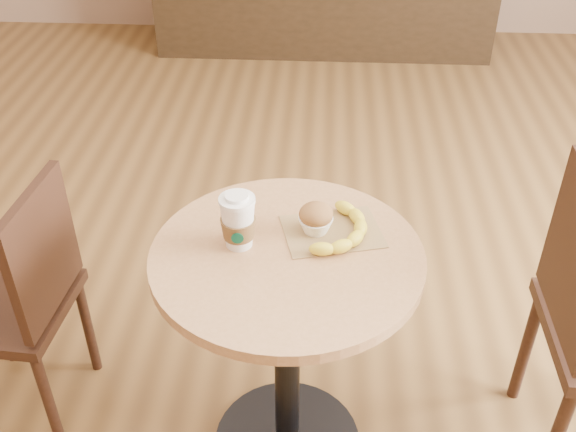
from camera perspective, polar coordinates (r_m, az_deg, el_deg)
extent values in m
plane|color=brown|center=(2.23, 1.46, -16.93)|extent=(7.00, 7.00, 0.00)
cylinder|color=black|center=(1.89, -0.07, -12.03)|extent=(0.07, 0.07, 0.72)
cylinder|color=#B38152|center=(1.64, -0.08, -3.52)|extent=(0.67, 0.67, 0.03)
cube|color=black|center=(2.15, -22.75, -7.11)|extent=(0.38, 0.38, 0.04)
cylinder|color=black|center=(2.32, -16.62, -8.81)|extent=(0.03, 0.03, 0.40)
cylinder|color=black|center=(2.14, -19.67, -14.38)|extent=(0.03, 0.03, 0.40)
cube|color=black|center=(1.94, -20.10, -2.88)|extent=(0.05, 0.34, 0.38)
cylinder|color=black|center=(2.25, 19.57, -10.28)|extent=(0.04, 0.04, 0.46)
cube|color=olive|center=(1.70, 3.76, -1.31)|extent=(0.28, 0.23, 0.00)
cylinder|color=white|center=(1.58, -4.35, 1.34)|extent=(0.09, 0.09, 0.01)
cylinder|color=white|center=(1.57, -4.37, 1.65)|extent=(0.06, 0.06, 0.01)
cylinder|color=#07462F|center=(1.59, -4.31, -1.90)|extent=(0.03, 0.00, 0.03)
ellipsoid|color=brown|center=(1.66, 2.38, 0.15)|extent=(0.09, 0.09, 0.06)
ellipsoid|color=#FAEFC8|center=(1.65, 2.40, 0.64)|extent=(0.03, 0.03, 0.02)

